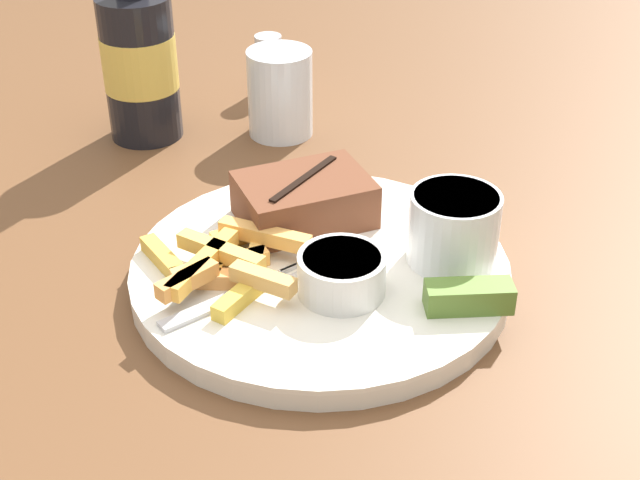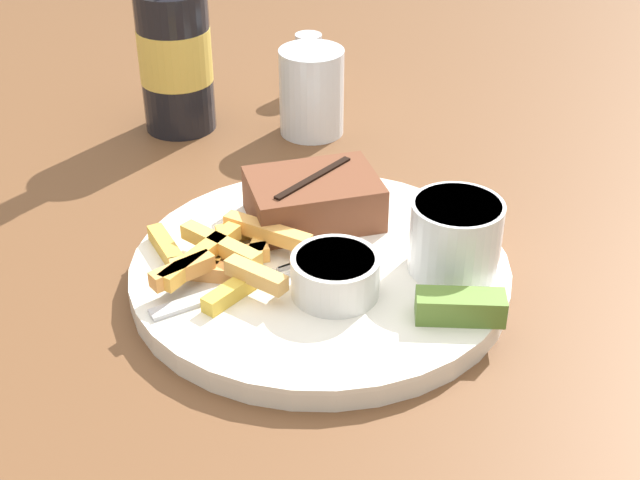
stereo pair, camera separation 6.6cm
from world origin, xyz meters
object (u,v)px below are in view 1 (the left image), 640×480
dipping_sauce_cup (337,274)px  pickle_spear (469,297)px  dinner_plate (320,272)px  fork_utensil (236,296)px  salt_shaker (269,64)px  drinking_glass (280,93)px  coleslaw_cup (454,224)px  steak_portion (304,200)px  beer_bottle (139,58)px

dipping_sauce_cup → pickle_spear: dipping_sauce_cup is taller
dinner_plate → dipping_sauce_cup: size_ratio=4.52×
fork_utensil → salt_shaker: size_ratio=2.04×
dinner_plate → drinking_glass: bearing=76.6°
dipping_sauce_cup → pickle_spear: 0.09m
coleslaw_cup → salt_shaker: coleslaw_cup is taller
coleslaw_cup → fork_utensil: (-0.17, 0.01, -0.03)m
coleslaw_cup → dipping_sauce_cup: size_ratio=1.07×
steak_portion → salt_shaker: size_ratio=1.59×
fork_utensil → salt_shaker: (0.16, 0.38, 0.01)m
steak_portion → dipping_sauce_cup: steak_portion is taller
dinner_plate → pickle_spear: pickle_spear is taller
pickle_spear → coleslaw_cup: bearing=71.9°
dinner_plate → dipping_sauce_cup: bearing=-95.1°
beer_bottle → salt_shaker: (0.15, 0.06, -0.05)m
coleslaw_cup → drinking_glass: (-0.03, 0.29, -0.01)m
steak_portion → coleslaw_cup: bearing=-49.3°
dinner_plate → pickle_spear: bearing=-51.1°
coleslaw_cup → salt_shaker: (-0.01, 0.39, -0.02)m
coleslaw_cup → salt_shaker: bearing=91.3°
coleslaw_cup → salt_shaker: 0.39m
steak_portion → salt_shaker: bearing=76.1°
steak_portion → pickle_spear: steak_portion is taller
dipping_sauce_cup → coleslaw_cup: bearing=4.4°
pickle_spear → drinking_glass: 0.35m
dipping_sauce_cup → pickle_spear: size_ratio=0.98×
coleslaw_cup → dipping_sauce_cup: (-0.10, -0.01, -0.01)m
steak_portion → pickle_spear: bearing=-67.8°
pickle_spear → salt_shaker: size_ratio=1.01×
drinking_glass → salt_shaker: drinking_glass is taller
dinner_plate → salt_shaker: 0.37m
dinner_plate → pickle_spear: 0.12m
dinner_plate → salt_shaker: (0.09, 0.36, 0.02)m
dinner_plate → beer_bottle: size_ratio=1.26×
pickle_spear → dinner_plate: bearing=128.9°
salt_shaker → fork_utensil: bearing=-112.6°
coleslaw_cup → beer_bottle: bearing=115.2°
fork_utensil → drinking_glass: drinking_glass is taller
dinner_plate → fork_utensil: fork_utensil is taller
dinner_plate → coleslaw_cup: size_ratio=4.22×
fork_utensil → pickle_spear: bearing=-41.5°
steak_portion → beer_bottle: bearing=107.6°
beer_bottle → salt_shaker: 0.17m
pickle_spear → salt_shaker: salt_shaker is taller
pickle_spear → dipping_sauce_cup: bearing=146.7°
dinner_plate → dipping_sauce_cup: (-0.00, -0.04, 0.03)m
coleslaw_cup → fork_utensil: size_ratio=0.52×
dinner_plate → beer_bottle: (-0.07, 0.31, 0.07)m
pickle_spear → drinking_glass: bearing=92.2°
coleslaw_cup → fork_utensil: coleslaw_cup is taller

